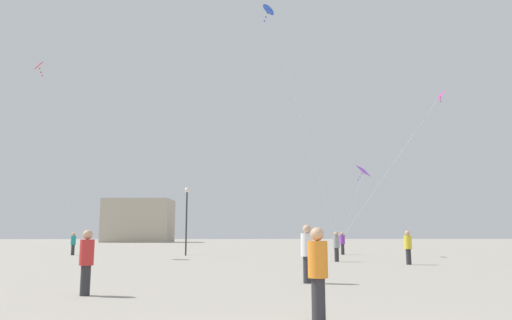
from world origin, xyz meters
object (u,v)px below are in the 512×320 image
Objects in this scene: kite_crimson_delta at (39,70)px; kite_magenta_diamond at (440,97)px; person_in_teal at (73,243)px; kite_cobalt_diamond at (270,14)px; building_left_hall at (139,221)px; person_in_white at (307,251)px; kite_violet_delta at (363,171)px; person_in_red at (86,259)px; person_in_purple at (342,242)px; person_in_grey at (336,245)px; person_in_orange at (318,269)px; lamppost_west at (187,210)px; person_in_yellow at (408,246)px.

kite_crimson_delta is 30.10m from kite_magenta_diamond.
person_in_teal is 21.79m from kite_cobalt_diamond.
person_in_white is at bearing -75.84° from building_left_hall.
kite_magenta_diamond is (6.70, 1.51, 6.16)m from kite_violet_delta.
kite_cobalt_diamond reaches higher than building_left_hall.
building_left_hall reaches higher than person_in_red.
person_in_purple is 0.94× the size of person_in_white.
person_in_white reaches higher than person_in_purple.
person_in_white reaches higher than person_in_grey.
person_in_teal is 1.01× the size of person_in_red.
kite_violet_delta is at bearing -65.89° from building_left_hall.
kite_cobalt_diamond is at bearing 38.87° from person_in_grey.
person_in_orange is 32.47m from kite_magenta_diamond.
kite_magenta_diamond is at bearing -0.95° from lamppost_west.
kite_cobalt_diamond is (0.77, 18.35, 13.82)m from person_in_orange.
building_left_hall is at bearing 114.11° from kite_violet_delta.
lamppost_west is (-11.76, -0.62, 2.39)m from person_in_purple.
person_in_purple is 0.35× the size of lamppost_west.
person_in_orange is at bearing -119.11° from kite_magenta_diamond.
person_in_orange is at bearing -77.47° from building_left_hall.
building_left_hall is (-19.98, 79.19, 3.12)m from person_in_white.
person_in_teal is (-20.71, 12.23, -0.03)m from person_in_yellow.
person_in_purple is 0.13× the size of building_left_hall.
kite_crimson_delta is (-22.23, -2.82, 12.15)m from person_in_purple.
kite_magenta_diamond is at bearing 3.56° from kite_crimson_delta.
kite_crimson_delta is 2.42× the size of kite_violet_delta.
person_in_orange reaches higher than person_in_red.
lamppost_west is (8.39, -0.92, 2.42)m from person_in_teal.
person_in_grey is at bearing 5.35° from person_in_orange.
person_in_yellow is at bearing -75.82° from person_in_purple.
kite_violet_delta is (21.25, -2.75, 5.14)m from person_in_teal.
person_in_purple is at bearing -67.46° from person_in_grey.
building_left_hall reaches higher than person_in_teal.
building_left_hall reaches higher than person_in_white.
person_in_grey is at bearing -42.67° from lamppost_west.
person_in_orange is 0.14× the size of kite_magenta_diamond.
kite_violet_delta reaches higher than person_in_orange.
kite_crimson_delta is 0.96× the size of building_left_hall.
person_in_purple is at bearing -146.26° from person_in_white.
person_in_grey is 1.02× the size of person_in_orange.
kite_crimson_delta is at bearing -86.39° from building_left_hall.
person_in_orange is 0.13× the size of kite_crimson_delta.
person_in_purple is 0.14× the size of kite_crimson_delta.
person_in_teal is 30.79m from person_in_orange.
person_in_red is at bearing -80.41° from building_left_hall.
lamppost_west is at bearing 64.43° from person_in_yellow.
kite_crimson_delta is at bearing -88.23° from person_in_white.
person_in_red is (-12.24, -23.65, -0.05)m from person_in_purple.
kite_magenta_diamond is at bearing 4.53° from person_in_purple.
person_in_purple is at bearing -74.64° from person_in_red.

